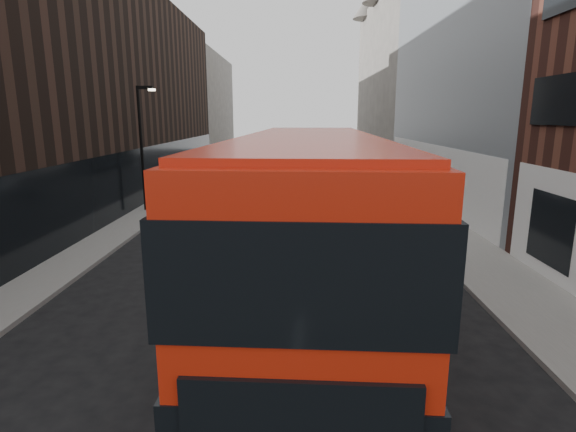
{
  "coord_description": "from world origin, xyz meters",
  "views": [
    {
      "loc": [
        0.48,
        -7.63,
        5.49
      ],
      "look_at": [
        0.25,
        5.81,
        2.5
      ],
      "focal_mm": 28.0,
      "sensor_mm": 36.0,
      "label": 1
    }
  ],
  "objects_px": {
    "grey_bus": "(310,153)",
    "car_c": "(342,184)",
    "red_bus": "(309,232)",
    "car_b": "(299,189)",
    "car_a": "(323,217)",
    "street_lamp": "(142,140)"
  },
  "relations": [
    {
      "from": "grey_bus",
      "to": "car_b",
      "type": "relative_size",
      "value": 2.19
    },
    {
      "from": "red_bus",
      "to": "grey_bus",
      "type": "bearing_deg",
      "value": 90.62
    },
    {
      "from": "street_lamp",
      "to": "car_c",
      "type": "distance_m",
      "value": 13.97
    },
    {
      "from": "car_b",
      "to": "car_c",
      "type": "relative_size",
      "value": 0.85
    },
    {
      "from": "red_bus",
      "to": "car_b",
      "type": "bearing_deg",
      "value": 92.73
    },
    {
      "from": "street_lamp",
      "to": "car_a",
      "type": "distance_m",
      "value": 11.4
    },
    {
      "from": "car_a",
      "to": "car_c",
      "type": "distance_m",
      "value": 10.52
    },
    {
      "from": "street_lamp",
      "to": "car_b",
      "type": "xyz_separation_m",
      "value": [
        8.95,
        3.96,
        -3.42
      ]
    },
    {
      "from": "red_bus",
      "to": "car_a",
      "type": "distance_m",
      "value": 11.6
    },
    {
      "from": "red_bus",
      "to": "car_b",
      "type": "relative_size",
      "value": 2.77
    },
    {
      "from": "car_c",
      "to": "car_b",
      "type": "bearing_deg",
      "value": -146.0
    },
    {
      "from": "street_lamp",
      "to": "car_a",
      "type": "relative_size",
      "value": 1.81
    },
    {
      "from": "street_lamp",
      "to": "car_c",
      "type": "bearing_deg",
      "value": 27.52
    },
    {
      "from": "car_b",
      "to": "grey_bus",
      "type": "bearing_deg",
      "value": 79.47
    },
    {
      "from": "red_bus",
      "to": "car_a",
      "type": "xyz_separation_m",
      "value": [
        1.03,
        11.35,
        -2.17
      ]
    },
    {
      "from": "street_lamp",
      "to": "car_a",
      "type": "xyz_separation_m",
      "value": [
        10.05,
        -4.07,
        -3.52
      ]
    },
    {
      "from": "car_a",
      "to": "car_b",
      "type": "xyz_separation_m",
      "value": [
        -1.1,
        8.03,
        0.1
      ]
    },
    {
      "from": "grey_bus",
      "to": "car_c",
      "type": "relative_size",
      "value": 1.86
    },
    {
      "from": "street_lamp",
      "to": "car_c",
      "type": "height_order",
      "value": "street_lamp"
    },
    {
      "from": "street_lamp",
      "to": "grey_bus",
      "type": "relative_size",
      "value": 0.69
    },
    {
      "from": "car_b",
      "to": "car_c",
      "type": "xyz_separation_m",
      "value": [
        3.07,
        2.3,
        0.03
      ]
    },
    {
      "from": "grey_bus",
      "to": "car_a",
      "type": "bearing_deg",
      "value": -96.63
    }
  ]
}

